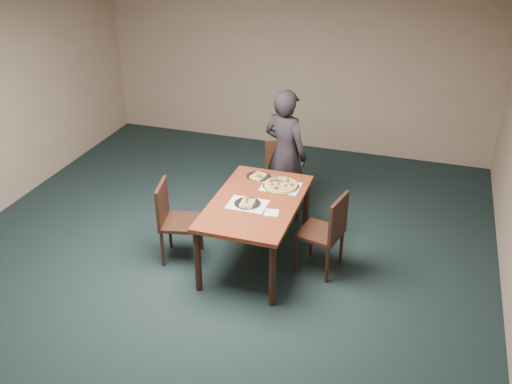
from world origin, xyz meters
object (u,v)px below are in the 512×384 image
(diner, at_px, (285,154))
(slice_plate_near, at_px, (247,203))
(chair_right, at_px, (327,229))
(dining_table, at_px, (256,208))
(pizza_pan, at_px, (281,185))
(slice_plate_far, at_px, (258,176))
(chair_left, at_px, (174,217))
(chair_far, at_px, (282,174))

(diner, height_order, slice_plate_near, diner)
(diner, bearing_deg, chair_right, 144.77)
(dining_table, distance_m, slice_plate_near, 0.16)
(pizza_pan, relative_size, slice_plate_far, 1.43)
(slice_plate_near, bearing_deg, pizza_pan, 65.61)
(chair_left, relative_size, slice_plate_near, 3.25)
(chair_left, relative_size, diner, 0.56)
(slice_plate_near, bearing_deg, slice_plate_far, 97.42)
(chair_right, bearing_deg, diner, -132.27)
(chair_far, relative_size, pizza_pan, 2.28)
(chair_far, bearing_deg, pizza_pan, -94.42)
(chair_right, bearing_deg, slice_plate_near, -67.34)
(pizza_pan, bearing_deg, diner, 101.52)
(slice_plate_near, bearing_deg, chair_left, -171.82)
(chair_left, height_order, slice_plate_far, chair_left)
(chair_left, bearing_deg, chair_right, -93.71)
(dining_table, bearing_deg, pizza_pan, 67.02)
(chair_right, xyz_separation_m, pizza_pan, (-0.61, 0.34, 0.26))
(chair_right, xyz_separation_m, diner, (-0.76, 1.08, 0.29))
(dining_table, xyz_separation_m, pizza_pan, (0.16, 0.38, 0.12))
(slice_plate_far, bearing_deg, pizza_pan, -25.89)
(chair_left, bearing_deg, diner, -45.82)
(diner, xyz_separation_m, slice_plate_near, (-0.07, -1.23, -0.04))
(pizza_pan, height_order, slice_plate_far, pizza_pan)
(dining_table, relative_size, slice_plate_near, 5.36)
(dining_table, xyz_separation_m, chair_far, (-0.03, 1.14, -0.14))
(chair_far, distance_m, slice_plate_near, 1.28)
(slice_plate_near, bearing_deg, chair_far, 88.63)
(chair_left, bearing_deg, pizza_pan, -72.31)
(chair_far, relative_size, slice_plate_far, 3.25)
(chair_far, bearing_deg, slice_plate_far, -118.78)
(slice_plate_near, bearing_deg, dining_table, 60.83)
(dining_table, bearing_deg, chair_far, 91.48)
(pizza_pan, distance_m, slice_plate_near, 0.53)
(dining_table, height_order, slice_plate_near, slice_plate_near)
(chair_left, distance_m, pizza_pan, 1.22)
(chair_right, bearing_deg, chair_left, -68.17)
(pizza_pan, bearing_deg, dining_table, -112.98)
(diner, bearing_deg, dining_table, 109.30)
(chair_far, height_order, pizza_pan, chair_far)
(chair_left, xyz_separation_m, chair_right, (1.63, 0.26, 0.00))
(diner, xyz_separation_m, slice_plate_far, (-0.15, -0.59, -0.05))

